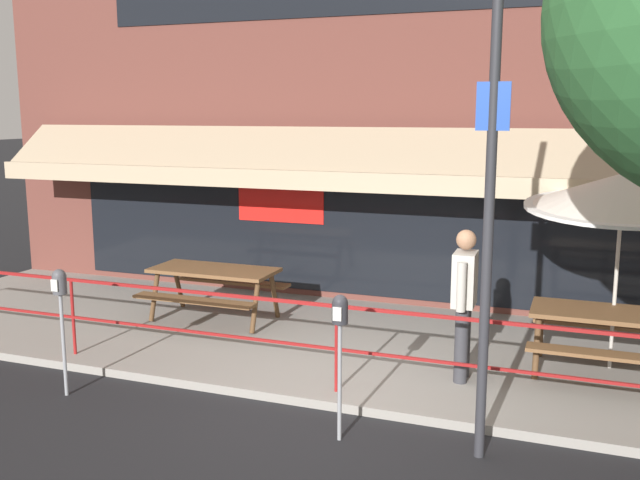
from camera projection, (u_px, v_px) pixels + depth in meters
The scene contains 11 objects.
ground_plane at pixel (327, 411), 7.43m from camera, with size 120.00×120.00×0.00m, color black.
patio_deck at pixel (379, 348), 9.27m from camera, with size 15.00×4.00×0.10m, color gray.
restaurant_building at pixel (423, 71), 10.67m from camera, with size 15.00×1.60×7.42m.
patio_railing at pixel (337, 329), 7.57m from camera, with size 13.84×0.04×0.97m.
picnic_table_left at pixel (214, 279), 10.22m from camera, with size 1.80×1.42×0.76m.
picnic_table_centre at pixel (614, 326), 8.00m from camera, with size 1.80×1.42×0.76m.
patio_umbrella_centre at pixel (623, 192), 8.04m from camera, with size 2.14×2.14×2.38m.
pedestrian_walking at pixel (464, 297), 7.88m from camera, with size 0.25×0.62×1.71m.
parking_meter_near at pixel (60, 294), 7.64m from camera, with size 0.15×0.16×1.42m.
parking_meter_far at pixel (340, 323), 6.57m from camera, with size 0.15×0.16×1.42m.
street_sign_pole at pixel (489, 213), 6.06m from camera, with size 0.28×0.09×4.33m.
Camera 1 is at (2.39, -6.58, 3.07)m, focal length 40.00 mm.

